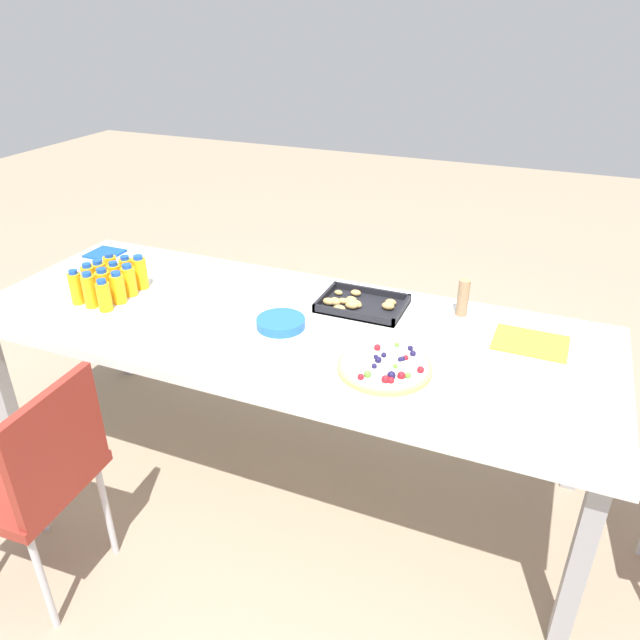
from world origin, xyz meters
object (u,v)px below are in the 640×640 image
(juice_bottle_3, at_px, (90,281))
(juice_bottle_6, at_px, (100,276))
(juice_bottle_7, at_px, (115,278))
(napkin_stack, at_px, (105,253))
(juice_bottle_11, at_px, (140,273))
(plate_stack, at_px, (281,323))
(juice_bottle_10, at_px, (127,272))
(fruit_pizza, at_px, (385,367))
(juice_bottle_4, at_px, (104,285))
(snack_tray, at_px, (359,304))
(juice_bottle_8, at_px, (129,281))
(juice_bottle_0, at_px, (76,288))
(juice_bottle_9, at_px, (111,269))
(chair_near_left, at_px, (36,472))
(paper_folder, at_px, (530,343))
(juice_bottle_1, at_px, (90,291))
(juice_bottle_2, at_px, (104,296))
(cardboard_tube, at_px, (463,298))
(juice_bottle_5, at_px, (118,288))
(party_table, at_px, (283,335))

(juice_bottle_3, relative_size, juice_bottle_6, 1.10)
(juice_bottle_7, bearing_deg, napkin_stack, 136.60)
(juice_bottle_11, height_order, plate_stack, juice_bottle_11)
(juice_bottle_10, bearing_deg, fruit_pizza, -10.39)
(juice_bottle_4, height_order, snack_tray, juice_bottle_4)
(juice_bottle_6, relative_size, juice_bottle_8, 0.96)
(juice_bottle_0, height_order, juice_bottle_9, juice_bottle_0)
(chair_near_left, bearing_deg, snack_tray, -37.47)
(juice_bottle_7, relative_size, paper_folder, 0.52)
(chair_near_left, height_order, juice_bottle_6, juice_bottle_6)
(snack_tray, bearing_deg, juice_bottle_1, -157.72)
(juice_bottle_2, bearing_deg, paper_folder, 13.28)
(chair_near_left, xyz_separation_m, juice_bottle_10, (-0.27, 0.87, 0.30))
(juice_bottle_6, relative_size, fruit_pizza, 0.41)
(chair_near_left, xyz_separation_m, fruit_pizza, (0.95, 0.64, 0.25))
(juice_bottle_6, xyz_separation_m, cardboard_tube, (1.47, 0.35, 0.01))
(plate_stack, bearing_deg, juice_bottle_7, 178.99)
(juice_bottle_6, bearing_deg, fruit_pizza, -6.44)
(fruit_pizza, distance_m, paper_folder, 0.57)
(juice_bottle_1, relative_size, plate_stack, 0.81)
(juice_bottle_4, distance_m, juice_bottle_7, 0.08)
(juice_bottle_1, xyz_separation_m, juice_bottle_5, (0.08, 0.07, -0.01))
(juice_bottle_3, bearing_deg, juice_bottle_4, -2.05)
(juice_bottle_7, bearing_deg, paper_folder, 7.56)
(juice_bottle_9, distance_m, paper_folder, 1.75)
(juice_bottle_9, bearing_deg, napkin_stack, 135.83)
(juice_bottle_7, distance_m, paper_folder, 1.68)
(juice_bottle_4, distance_m, fruit_pizza, 1.23)
(juice_bottle_10, relative_size, juice_bottle_11, 0.92)
(juice_bottle_3, xyz_separation_m, juice_bottle_5, (0.15, -0.00, -0.00))
(juice_bottle_7, distance_m, fruit_pizza, 1.24)
(juice_bottle_1, distance_m, juice_bottle_3, 0.11)
(juice_bottle_2, xyz_separation_m, juice_bottle_7, (-0.07, 0.16, 0.00))
(juice_bottle_5, bearing_deg, juice_bottle_1, -136.74)
(fruit_pizza, bearing_deg, juice_bottle_0, 179.78)
(party_table, height_order, juice_bottle_6, juice_bottle_6)
(juice_bottle_2, height_order, juice_bottle_6, juice_bottle_2)
(juice_bottle_5, relative_size, juice_bottle_10, 1.00)
(juice_bottle_2, height_order, juice_bottle_4, juice_bottle_4)
(juice_bottle_8, height_order, plate_stack, juice_bottle_8)
(paper_folder, bearing_deg, plate_stack, -165.19)
(juice_bottle_5, distance_m, napkin_stack, 0.57)
(juice_bottle_8, height_order, cardboard_tube, cardboard_tube)
(juice_bottle_0, distance_m, juice_bottle_4, 0.11)
(juice_bottle_6, bearing_deg, paper_folder, 7.36)
(party_table, bearing_deg, paper_folder, 12.66)
(juice_bottle_3, relative_size, juice_bottle_10, 1.07)
(juice_bottle_5, bearing_deg, plate_stack, 5.21)
(juice_bottle_11, bearing_deg, juice_bottle_9, -177.59)
(party_table, relative_size, juice_bottle_1, 16.46)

